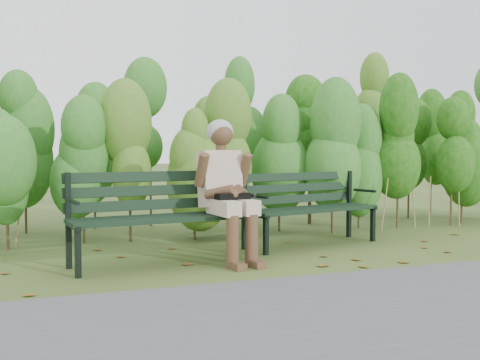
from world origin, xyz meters
name	(u,v)px	position (x,y,z in m)	size (l,w,h in m)	color
ground	(252,258)	(0.00, 0.00, 0.00)	(80.00, 80.00, 0.00)	#3B471D
footpath	(384,321)	(0.00, -2.20, 0.01)	(60.00, 2.50, 0.01)	#474749
hedge_band	(199,135)	(0.00, 1.86, 1.26)	(11.04, 1.67, 2.42)	#47381E
leaf_litter	(254,262)	(-0.06, -0.19, 0.00)	(5.48, 2.19, 0.01)	brown
bench_left	(161,209)	(-0.89, 0.09, 0.51)	(1.78, 0.76, 0.86)	black
bench_right	(306,202)	(0.87, 0.55, 0.48)	(1.69, 0.89, 0.81)	black
seated_woman	(226,182)	(-0.28, -0.02, 0.75)	(0.58, 0.84, 1.36)	beige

